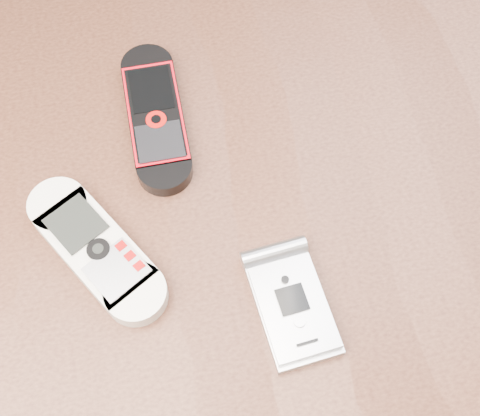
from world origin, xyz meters
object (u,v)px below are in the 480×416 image
Objects in this scene: table at (235,267)px; nokia_black_red at (156,116)px; motorola_razr at (293,306)px; nokia_white at (96,249)px.

table is 0.16m from nokia_black_red.
motorola_razr is (0.07, -0.18, 0.00)m from nokia_black_red.
table is at bearing 102.52° from motorola_razr.
nokia_white is at bearing 146.32° from motorola_razr.
nokia_white is 0.12m from nokia_black_red.
motorola_razr reaches higher than table.
motorola_razr is at bearing -72.38° from table.
table is 0.14m from motorola_razr.
table is 8.57× the size of nokia_white.
motorola_razr is (0.03, -0.08, 0.11)m from table.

